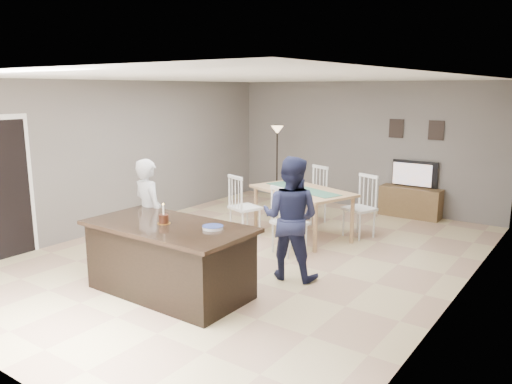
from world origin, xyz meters
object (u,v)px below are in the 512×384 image
Objects in this scene: birthday_cake at (164,219)px; woman at (149,213)px; plate_stack at (213,227)px; television at (413,174)px; dining_table at (302,198)px; tv_console at (410,202)px; man at (291,218)px; floor_lamp at (277,144)px; kitchen_island at (170,259)px.

woman is at bearing 147.85° from birthday_cake.
birthday_cake is 1.02× the size of plate_stack.
birthday_cake is at bearing -166.42° from plate_stack.
television reaches higher than dining_table.
dining_table is (-1.10, -2.51, -0.17)m from television.
man is at bearing -93.39° from tv_console.
television is 3.60× the size of plate_stack.
floor_lamp reaches higher than birthday_cake.
man reaches higher than kitchen_island.
kitchen_island is 1.70m from man.
plate_stack is (-0.62, -5.41, 0.62)m from tv_console.
birthday_cake is at bearing 77.22° from television.
dining_table is (1.05, 2.58, -0.10)m from woman.
dining_table reaches higher than plate_stack.
kitchen_island is at bearing -164.43° from plate_stack.
floor_lamp is at bearing 106.69° from birthday_cake.
tv_console is (1.20, 5.57, -0.15)m from kitchen_island.
man is at bearing -45.33° from dining_table.
man is 1.70m from birthday_cake.
tv_console is at bearing 77.84° from kitchen_island.
plate_stack is (0.66, 0.16, -0.04)m from birthday_cake.
television is 5.51m from plate_stack.
floor_lamp is at bearing -164.09° from tv_console.
tv_console is 4.73× the size of plate_stack.
floor_lamp is at bearing -66.01° from man.
floor_lamp reaches higher than dining_table.
floor_lamp is at bearing -69.08° from woman.
woman reaches higher than plate_stack.
woman reaches higher than birthday_cake.
birthday_cake is at bearing 161.17° from woman.
kitchen_island is 1.28× the size of man.
kitchen_island is 1.15m from woman.
man reaches higher than plate_stack.
man reaches higher than dining_table.
plate_stack is (0.58, 0.16, 0.47)m from kitchen_island.
plate_stack is at bearing 13.58° from birthday_cake.
floor_lamp is at bearing 152.95° from dining_table.
television is 0.58× the size of woman.
dining_table is at bearing -75.90° from man.
television is 4.30m from man.
kitchen_island is 2.35× the size of television.
floor_lamp is (-1.44, 4.79, 0.41)m from birthday_cake.
kitchen_island is 0.88× the size of dining_table.
kitchen_island is at bearing -1.90° from birthday_cake.
floor_lamp is (-2.72, -0.77, 1.07)m from tv_console.
plate_stack is 3.01m from dining_table.
birthday_cake is at bearing -74.23° from dining_table.
dining_table is 2.42m from floor_lamp.
television is at bearing 77.99° from kitchen_island.
floor_lamp is at bearing 107.55° from kitchen_island.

